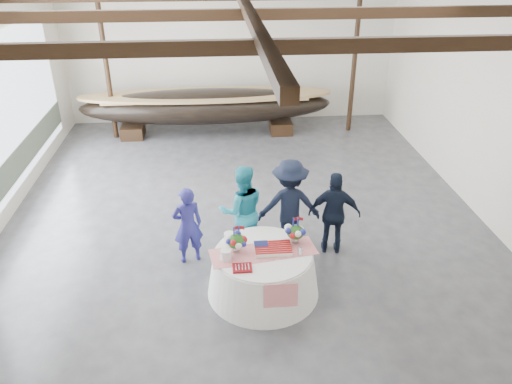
{
  "coord_description": "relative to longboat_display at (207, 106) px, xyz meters",
  "views": [
    {
      "loc": [
        -0.56,
        -9.42,
        5.48
      ],
      "look_at": [
        0.14,
        -1.34,
        1.18
      ],
      "focal_mm": 35.0,
      "sensor_mm": 36.0,
      "label": 1
    }
  ],
  "objects": [
    {
      "name": "tabletop_items",
      "position": [
        0.94,
        -7.34,
        0.08
      ],
      "size": [
        1.8,
        0.95,
        0.4
      ],
      "color": "red",
      "rests_on": "banquet_table"
    },
    {
      "name": "banquet_table",
      "position": [
        0.93,
        -7.44,
        -0.48
      ],
      "size": [
        1.88,
        1.88,
        0.81
      ],
      "color": "white",
      "rests_on": "ground"
    },
    {
      "name": "guest_woman_teal",
      "position": [
        0.67,
        -6.18,
        0.01
      ],
      "size": [
        0.93,
        0.77,
        1.77
      ],
      "primitive_type": "imported",
      "rotation": [
        0.0,
        0.0,
        3.26
      ],
      "color": "teal",
      "rests_on": "ground"
    },
    {
      "name": "open_bay",
      "position": [
        -4.15,
        -3.7,
        0.95
      ],
      "size": [
        0.03,
        7.0,
        3.2
      ],
      "color": "silver",
      "rests_on": "ground"
    },
    {
      "name": "guest_woman_blue",
      "position": [
        -0.33,
        -6.41,
        -0.13
      ],
      "size": [
        0.63,
        0.5,
        1.51
      ],
      "primitive_type": "imported",
      "rotation": [
        0.0,
        0.0,
        3.42
      ],
      "color": "navy",
      "rests_on": "ground"
    },
    {
      "name": "pavilion_structure",
      "position": [
        0.8,
        -3.89,
        3.12
      ],
      "size": [
        9.8,
        11.76,
        4.5
      ],
      "color": "black",
      "rests_on": "ground"
    },
    {
      "name": "longboat_display",
      "position": [
        0.0,
        0.0,
        0.0
      ],
      "size": [
        7.33,
        1.47,
        1.38
      ],
      "color": "black",
      "rests_on": "ground"
    },
    {
      "name": "floor",
      "position": [
        0.8,
        -4.7,
        -0.88
      ],
      "size": [
        10.0,
        12.0,
        0.01
      ],
      "primitive_type": "cube",
      "color": "#3D3D42",
      "rests_on": "ground"
    },
    {
      "name": "wall_front",
      "position": [
        0.8,
        -10.7,
        1.37
      ],
      "size": [
        10.0,
        0.02,
        4.5
      ],
      "primitive_type": "cube",
      "color": "silver",
      "rests_on": "ground"
    },
    {
      "name": "guest_man_right",
      "position": [
        2.36,
        -6.34,
        -0.06
      ],
      "size": [
        1.02,
        0.57,
        1.64
      ],
      "primitive_type": "imported",
      "rotation": [
        0.0,
        0.0,
        2.95
      ],
      "color": "black",
      "rests_on": "ground"
    },
    {
      "name": "guest_man_left",
      "position": [
        1.55,
        -6.11,
        0.03
      ],
      "size": [
        1.19,
        0.7,
        1.82
      ],
      "primitive_type": "imported",
      "rotation": [
        0.0,
        0.0,
        3.12
      ],
      "color": "black",
      "rests_on": "ground"
    },
    {
      "name": "wall_right",
      "position": [
        5.8,
        -4.7,
        1.37
      ],
      "size": [
        0.02,
        12.0,
        4.5
      ],
      "primitive_type": "cube",
      "color": "silver",
      "rests_on": "ground"
    },
    {
      "name": "wall_back",
      "position": [
        0.8,
        1.3,
        1.37
      ],
      "size": [
        10.0,
        0.02,
        4.5
      ],
      "primitive_type": "cube",
      "color": "silver",
      "rests_on": "ground"
    }
  ]
}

